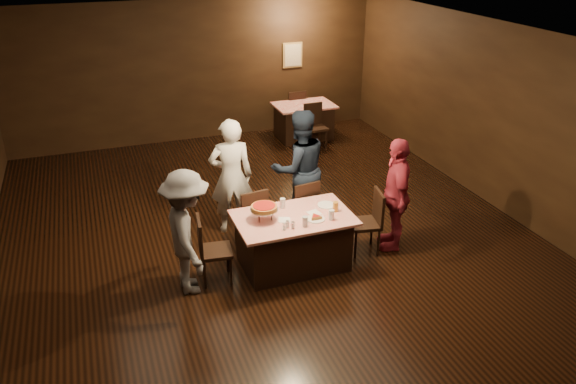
# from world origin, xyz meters

# --- Properties ---
(room) EXTENTS (10.00, 10.04, 3.02)m
(room) POSITION_xyz_m (0.00, 0.01, 2.14)
(room) COLOR black
(room) RESTS_ON ground
(main_table) EXTENTS (1.60, 1.00, 0.77)m
(main_table) POSITION_xyz_m (0.13, -0.64, 0.39)
(main_table) COLOR #AE150B
(main_table) RESTS_ON ground
(back_table) EXTENTS (1.30, 0.90, 0.77)m
(back_table) POSITION_xyz_m (2.19, 4.20, 0.39)
(back_table) COLOR #AC100B
(back_table) RESTS_ON ground
(chair_far_left) EXTENTS (0.47, 0.47, 0.95)m
(chair_far_left) POSITION_xyz_m (-0.27, 0.11, 0.47)
(chair_far_left) COLOR black
(chair_far_left) RESTS_ON ground
(chair_far_right) EXTENTS (0.48, 0.48, 0.95)m
(chair_far_right) POSITION_xyz_m (0.53, 0.11, 0.47)
(chair_far_right) COLOR black
(chair_far_right) RESTS_ON ground
(chair_end_left) EXTENTS (0.47, 0.47, 0.95)m
(chair_end_left) POSITION_xyz_m (-0.97, -0.64, 0.47)
(chair_end_left) COLOR black
(chair_end_left) RESTS_ON ground
(chair_end_right) EXTENTS (0.49, 0.49, 0.95)m
(chair_end_right) POSITION_xyz_m (1.23, -0.64, 0.47)
(chair_end_right) COLOR black
(chair_end_right) RESTS_ON ground
(chair_back_near) EXTENTS (0.42, 0.42, 0.95)m
(chair_back_near) POSITION_xyz_m (2.19, 3.50, 0.47)
(chair_back_near) COLOR black
(chair_back_near) RESTS_ON ground
(chair_back_far) EXTENTS (0.42, 0.42, 0.95)m
(chair_back_far) POSITION_xyz_m (2.19, 4.80, 0.47)
(chair_back_far) COLOR black
(chair_back_far) RESTS_ON ground
(diner_white_jacket) EXTENTS (0.71, 0.51, 1.82)m
(diner_white_jacket) POSITION_xyz_m (-0.40, 0.64, 0.91)
(diner_white_jacket) COLOR silver
(diner_white_jacket) RESTS_ON ground
(diner_navy_hoodie) EXTENTS (0.93, 0.74, 1.89)m
(diner_navy_hoodie) POSITION_xyz_m (0.65, 0.50, 0.94)
(diner_navy_hoodie) COLOR black
(diner_navy_hoodie) RESTS_ON ground
(diner_grey_knit) EXTENTS (0.63, 1.09, 1.68)m
(diner_grey_knit) POSITION_xyz_m (-1.33, -0.71, 0.84)
(diner_grey_knit) COLOR slate
(diner_grey_knit) RESTS_ON ground
(diner_red_shirt) EXTENTS (0.74, 1.08, 1.70)m
(diner_red_shirt) POSITION_xyz_m (1.70, -0.64, 0.85)
(diner_red_shirt) COLOR maroon
(diner_red_shirt) RESTS_ON ground
(pizza_stand) EXTENTS (0.38, 0.38, 0.22)m
(pizza_stand) POSITION_xyz_m (-0.27, -0.59, 0.95)
(pizza_stand) COLOR black
(pizza_stand) RESTS_ON main_table
(plate_with_slice) EXTENTS (0.25, 0.25, 0.06)m
(plate_with_slice) POSITION_xyz_m (0.38, -0.82, 0.80)
(plate_with_slice) COLOR white
(plate_with_slice) RESTS_ON main_table
(plate_empty) EXTENTS (0.25, 0.25, 0.01)m
(plate_empty) POSITION_xyz_m (0.68, -0.49, 0.78)
(plate_empty) COLOR white
(plate_empty) RESTS_ON main_table
(glass_front_left) EXTENTS (0.08, 0.08, 0.14)m
(glass_front_left) POSITION_xyz_m (0.18, -0.94, 0.84)
(glass_front_left) COLOR silver
(glass_front_left) RESTS_ON main_table
(glass_front_right) EXTENTS (0.08, 0.08, 0.14)m
(glass_front_right) POSITION_xyz_m (0.58, -0.89, 0.84)
(glass_front_right) COLOR silver
(glass_front_right) RESTS_ON main_table
(glass_amber) EXTENTS (0.08, 0.08, 0.14)m
(glass_amber) POSITION_xyz_m (0.73, -0.69, 0.84)
(glass_amber) COLOR #BF7F26
(glass_amber) RESTS_ON main_table
(glass_back) EXTENTS (0.08, 0.08, 0.14)m
(glass_back) POSITION_xyz_m (0.08, -0.34, 0.84)
(glass_back) COLOR silver
(glass_back) RESTS_ON main_table
(condiments) EXTENTS (0.17, 0.10, 0.09)m
(condiments) POSITION_xyz_m (-0.05, -0.92, 0.82)
(condiments) COLOR silver
(condiments) RESTS_ON main_table
(napkin_center) EXTENTS (0.19, 0.19, 0.01)m
(napkin_center) POSITION_xyz_m (0.43, -0.64, 0.77)
(napkin_center) COLOR white
(napkin_center) RESTS_ON main_table
(napkin_left) EXTENTS (0.21, 0.21, 0.01)m
(napkin_left) POSITION_xyz_m (-0.02, -0.69, 0.77)
(napkin_left) COLOR white
(napkin_left) RESTS_ON main_table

